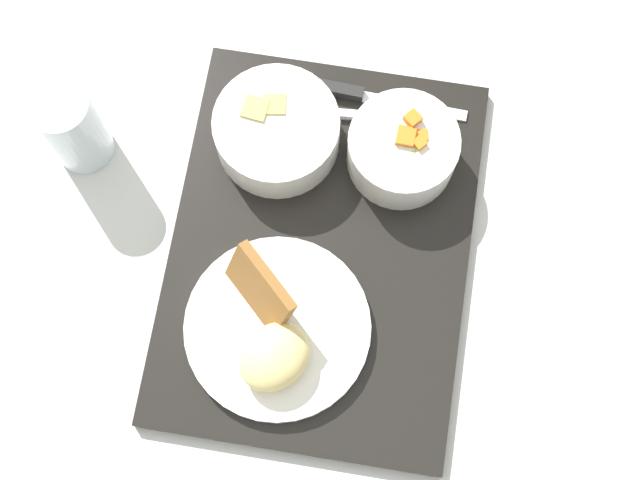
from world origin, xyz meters
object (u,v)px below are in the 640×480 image
Objects in this scene: knife at (359,95)px; glass_water at (74,129)px; plate_main at (275,331)px; bowl_salad at (403,148)px; spoon at (371,116)px; bowl_soup at (277,130)px.

glass_water reaches higher than knife.
knife is at bearing 172.45° from plate_main.
knife is at bearing -138.60° from bowl_salad.
spoon is (-0.26, 0.05, -0.01)m from plate_main.
bowl_soup is at bearing 101.58° from glass_water.
glass_water is (0.05, -0.35, 0.00)m from bowl_salad.
bowl_soup is at bearing -137.65° from knife.
spoon is at bearing -135.79° from bowl_salad.
plate_main is (0.21, 0.04, -0.02)m from bowl_soup.
bowl_soup is at bearing -88.19° from bowl_salad.
glass_water is at bearing -82.21° from bowl_salad.
bowl_salad is 0.23m from plate_main.
plate_main is at bearing 56.39° from glass_water.
plate_main is 0.30m from glass_water.
glass_water is (0.04, -0.21, 0.01)m from bowl_soup.
spoon is at bearing 115.83° from bowl_soup.
knife is 1.52× the size of glass_water.
bowl_soup is 0.76× the size of knife.
bowl_salad is 0.75× the size of spoon.
bowl_soup is 1.15× the size of glass_water.
bowl_salad is at bearing -47.80° from knife.
glass_water is at bearing -169.32° from spoon.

